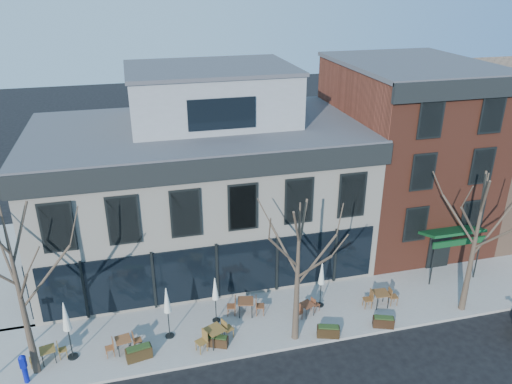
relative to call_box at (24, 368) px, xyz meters
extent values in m
plane|color=black|center=(8.82, 3.75, -0.92)|extent=(120.00, 120.00, 0.00)
cube|color=gray|center=(12.07, 1.60, -0.84)|extent=(33.50, 4.70, 0.15)
cube|color=gray|center=(-2.43, 9.75, -0.84)|extent=(4.50, 12.00, 0.15)
cube|color=silver|center=(8.82, 8.75, 3.08)|extent=(18.00, 10.00, 8.00)
cube|color=#47474C|center=(8.82, 8.75, 7.13)|extent=(18.30, 10.30, 0.30)
cube|color=black|center=(8.82, 3.63, 6.63)|extent=(18.30, 0.25, 1.10)
cube|color=black|center=(-0.30, 8.75, 6.63)|extent=(0.25, 10.30, 1.10)
cube|color=black|center=(8.82, 3.69, 0.98)|extent=(17.20, 0.12, 3.00)
cube|color=black|center=(-0.24, 7.75, 0.98)|extent=(0.12, 7.50, 3.00)
cube|color=gray|center=(9.82, 9.75, 8.68)|extent=(9.00, 6.50, 3.00)
cube|color=#602C1D|center=(21.82, 8.75, 4.58)|extent=(8.00, 10.00, 11.00)
cube|color=#47474C|center=(21.82, 8.75, 10.13)|extent=(8.20, 10.20, 0.25)
cube|color=black|center=(21.82, 3.63, 9.68)|extent=(8.20, 0.25, 1.00)
cube|color=#0D3B19|center=(21.82, 2.90, 1.98)|extent=(3.20, 1.66, 0.67)
cube|color=black|center=(21.82, 3.70, 0.33)|extent=(1.40, 0.10, 2.50)
cone|color=#382B21|center=(0.32, 0.55, 3.19)|extent=(0.34, 0.34, 7.92)
cylinder|color=#382B21|center=(1.39, 0.74, 3.76)|extent=(2.23, 0.50, 2.48)
cylinder|color=#382B21|center=(-0.13, 1.52, 4.22)|extent=(1.03, 2.05, 2.14)
cylinder|color=#382B21|center=(0.77, -0.41, 4.14)|extent=(1.03, 2.04, 2.28)
cone|color=#382B21|center=(11.82, -0.15, 2.75)|extent=(0.34, 0.34, 7.04)
cylinder|color=#382B21|center=(12.77, 0.02, 3.26)|extent=(2.00, 0.46, 2.21)
cylinder|color=#382B21|center=(11.42, 0.71, 3.67)|extent=(0.93, 1.84, 1.91)
cylinder|color=#382B21|center=(11.08, -0.42, 4.13)|extent=(1.61, 0.68, 1.97)
cylinder|color=#382B21|center=(12.22, -1.01, 3.59)|extent=(0.93, 1.83, 2.03)
cone|color=#382B21|center=(20.82, -0.15, 2.97)|extent=(0.34, 0.34, 7.48)
cylinder|color=#382B21|center=(21.83, 0.03, 3.51)|extent=(2.12, 0.48, 2.35)
cylinder|color=#382B21|center=(20.40, 0.77, 3.95)|extent=(0.98, 1.94, 2.03)
cylinder|color=#382B21|center=(20.03, -0.44, 4.43)|extent=(1.71, 0.71, 2.09)
cylinder|color=#382B21|center=(21.25, -1.06, 3.86)|extent=(0.98, 1.94, 2.16)
cylinder|color=#0B1799|center=(0.00, 0.00, -0.38)|extent=(0.22, 0.22, 0.77)
cube|color=#0B1799|center=(0.00, 0.00, 0.28)|extent=(0.27, 0.23, 0.55)
cone|color=#0B1799|center=(0.00, 0.00, 0.62)|extent=(0.29, 0.29, 0.13)
cube|color=brown|center=(0.77, 1.05, -0.10)|extent=(0.77, 0.77, 0.04)
cylinder|color=black|center=(0.58, 0.74, -0.44)|extent=(0.04, 0.04, 0.66)
cylinder|color=black|center=(1.08, 0.85, -0.44)|extent=(0.04, 0.04, 0.66)
cylinder|color=black|center=(0.46, 1.24, -0.44)|extent=(0.04, 0.04, 0.66)
cylinder|color=black|center=(0.96, 1.35, -0.44)|extent=(0.04, 0.04, 0.66)
cube|color=brown|center=(4.00, 0.86, -0.07)|extent=(0.78, 0.78, 0.04)
cylinder|color=black|center=(3.78, 0.55, -0.42)|extent=(0.04, 0.04, 0.69)
cylinder|color=black|center=(4.31, 0.65, -0.42)|extent=(0.04, 0.04, 0.69)
cylinder|color=black|center=(3.69, 1.08, -0.42)|extent=(0.04, 0.04, 0.69)
cylinder|color=black|center=(4.21, 1.18, -0.42)|extent=(0.04, 0.04, 0.69)
cube|color=brown|center=(8.09, 0.35, 0.06)|extent=(1.05, 1.05, 0.05)
cylinder|color=black|center=(7.93, -0.07, -0.36)|extent=(0.05, 0.05, 0.82)
cylinder|color=black|center=(8.51, 0.19, -0.36)|extent=(0.05, 0.05, 0.82)
cylinder|color=black|center=(7.67, 0.51, -0.36)|extent=(0.05, 0.05, 0.82)
cylinder|color=black|center=(8.25, 0.77, -0.36)|extent=(0.05, 0.05, 0.82)
cube|color=brown|center=(9.97, 2.14, 0.04)|extent=(0.93, 0.93, 0.04)
cylinder|color=black|center=(9.60, 1.91, -0.37)|extent=(0.04, 0.04, 0.80)
cylinder|color=black|center=(10.20, 1.76, -0.37)|extent=(0.04, 0.04, 0.80)
cylinder|color=black|center=(9.74, 2.51, -0.37)|extent=(0.04, 0.04, 0.80)
cylinder|color=black|center=(10.34, 2.36, -0.37)|extent=(0.04, 0.04, 0.80)
cube|color=brown|center=(12.93, 1.32, -0.12)|extent=(0.81, 0.81, 0.04)
cylinder|color=black|center=(12.79, 0.99, -0.45)|extent=(0.04, 0.04, 0.64)
cylinder|color=black|center=(13.25, 1.18, -0.45)|extent=(0.04, 0.04, 0.64)
cylinder|color=black|center=(12.60, 1.45, -0.45)|extent=(0.04, 0.04, 0.64)
cylinder|color=black|center=(13.06, 1.64, -0.45)|extent=(0.04, 0.04, 0.64)
cube|color=brown|center=(16.85, 1.11, 0.01)|extent=(0.80, 0.80, 0.04)
cylinder|color=black|center=(16.53, 0.83, -0.38)|extent=(0.04, 0.04, 0.77)
cylinder|color=black|center=(17.13, 0.79, -0.38)|extent=(0.04, 0.04, 0.77)
cylinder|color=black|center=(16.58, 1.43, -0.38)|extent=(0.04, 0.04, 0.77)
cylinder|color=black|center=(17.17, 1.39, -0.38)|extent=(0.04, 0.04, 0.77)
cylinder|color=black|center=(1.76, 1.06, -0.73)|extent=(0.47, 0.47, 0.06)
cylinder|color=black|center=(1.76, 1.06, 0.42)|extent=(0.05, 0.05, 2.37)
cone|color=beige|center=(1.76, 1.06, 1.49)|extent=(0.39, 0.39, 1.40)
cylinder|color=black|center=(6.10, 1.40, -0.74)|extent=(0.44, 0.44, 0.06)
cylinder|color=black|center=(6.10, 1.40, 0.32)|extent=(0.05, 0.05, 2.18)
cone|color=silver|center=(6.10, 1.40, 1.31)|extent=(0.36, 0.36, 1.29)
cylinder|color=black|center=(8.44, 2.00, -0.74)|extent=(0.40, 0.40, 0.05)
cylinder|color=black|center=(8.44, 2.00, 0.23)|extent=(0.05, 0.05, 2.00)
cone|color=silver|center=(8.44, 2.00, 1.14)|extent=(0.33, 0.33, 1.18)
cylinder|color=black|center=(13.86, 1.89, -0.74)|extent=(0.41, 0.41, 0.06)
cylinder|color=black|center=(13.86, 1.89, 0.26)|extent=(0.05, 0.05, 2.06)
cone|color=beige|center=(13.86, 1.89, 1.20)|extent=(0.34, 0.34, 1.22)
cube|color=#312310|center=(4.64, 0.25, -0.48)|extent=(1.21, 0.66, 0.57)
cube|color=#1E3314|center=(4.64, 0.25, -0.17)|extent=(1.08, 0.55, 0.09)
cube|color=black|center=(8.18, 0.20, -0.52)|extent=(1.04, 0.75, 0.48)
cube|color=#1E3314|center=(8.18, 0.20, -0.26)|extent=(0.92, 0.64, 0.08)
cube|color=black|center=(13.36, -0.45, -0.50)|extent=(1.13, 0.73, 0.53)
cube|color=#1E3314|center=(13.36, -0.45, -0.22)|extent=(1.00, 0.62, 0.08)
cube|color=black|center=(16.23, -0.45, -0.51)|extent=(1.09, 0.74, 0.50)
cube|color=#1E3314|center=(16.23, -0.45, -0.24)|extent=(0.96, 0.62, 0.08)
camera|label=1|loc=(5.38, -17.89, 15.02)|focal=35.00mm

